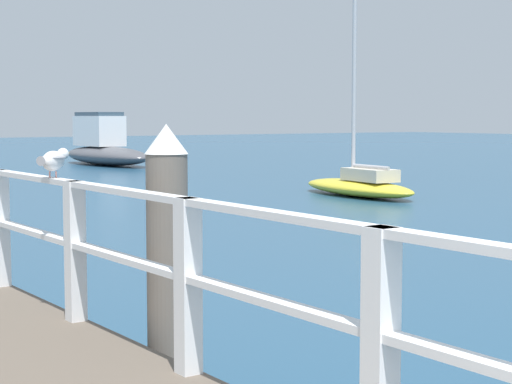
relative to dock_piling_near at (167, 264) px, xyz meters
The scene contains 4 objects.
dock_piling_near is the anchor object (origin of this frame).
seagull_foreground 1.29m from the dock_piling_near, 109.97° to the left, with size 0.38×0.36×0.21m.
boat_1 30.11m from the dock_piling_near, 65.56° to the left, with size 1.95×6.29×2.14m.
boat_2 15.90m from the dock_piling_near, 43.45° to the left, with size 1.72×4.22×4.85m.
Camera 1 is at (-0.98, -0.24, 1.95)m, focal length 61.10 mm.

